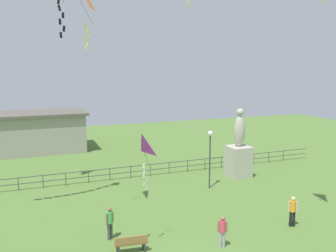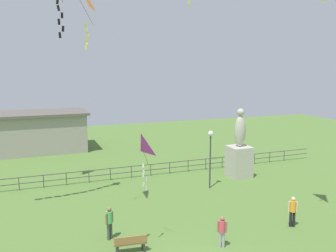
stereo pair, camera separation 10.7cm
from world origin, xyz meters
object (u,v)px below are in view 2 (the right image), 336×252
statue_monument (239,154)px  kite_2 (141,148)px  park_bench (131,243)px  lamppost (210,146)px  person_3 (109,221)px  person_0 (222,230)px  person_4 (293,210)px

statue_monument → kite_2: kite_2 is taller
park_bench → kite_2: size_ratio=0.57×
lamppost → park_bench: (-7.54, -6.71, -2.55)m
lamppost → park_bench: size_ratio=2.67×
statue_monument → person_3: bearing=-150.0°
statue_monument → person_0: bearing=-125.8°
person_0 → kite_2: 5.45m
park_bench → person_0: bearing=-14.4°
person_0 → person_3: (-4.76, 2.72, 0.07)m
statue_monument → person_4: 9.03m
park_bench → person_0: size_ratio=0.98×
kite_2 → person_4: bearing=-4.1°
lamppost → person_0: 8.74m
person_0 → person_4: person_4 is taller
lamppost → person_4: bearing=-80.2°
person_0 → person_4: bearing=8.0°
statue_monument → person_0: statue_monument is taller
person_3 → person_0: bearing=-29.7°
lamppost → statue_monument: bearing=25.6°
park_bench → person_4: size_ratio=0.92×
park_bench → kite_2: 4.44m
person_0 → person_4: 4.67m
lamppost → person_4: lamppost is taller
person_0 → person_4: (4.62, 0.65, 0.06)m
lamppost → park_bench: bearing=-138.4°
person_3 → person_4: bearing=-12.5°
statue_monument → park_bench: bearing=-142.7°
kite_2 → person_3: bearing=129.6°
person_3 → kite_2: bearing=-50.4°
statue_monument → person_4: statue_monument is taller
person_0 → person_3: person_3 is taller
lamppost → kite_2: (-6.92, -6.54, 1.85)m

